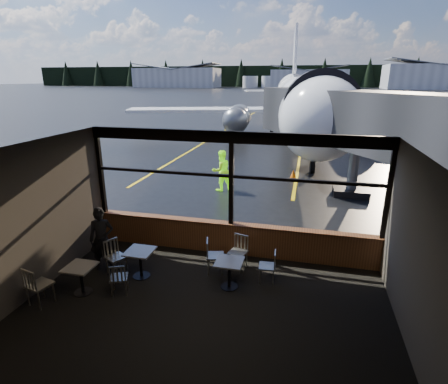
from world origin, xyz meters
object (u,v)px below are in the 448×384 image
at_px(chair_near_e, 267,267).
at_px(chair_near_w, 215,256).
at_px(cafe_table_left, 82,280).
at_px(jet_bridge, 351,145).
at_px(ground_crew, 221,171).
at_px(chair_mid_w, 116,258).
at_px(cone_nose, 293,174).
at_px(passenger, 102,239).
at_px(airliner, 303,69).
at_px(chair_near_n, 238,253).
at_px(cafe_table_near, 229,274).
at_px(chair_mid_s, 119,278).
at_px(cafe_table_mid, 141,264).
at_px(cone_wing, 207,137).
at_px(chair_left_s, 40,285).

bearing_deg(chair_near_e, chair_near_w, 79.96).
bearing_deg(cafe_table_left, chair_near_e, 19.93).
distance_m(jet_bridge, ground_crew, 5.52).
relative_size(chair_mid_w, cone_nose, 1.90).
relative_size(jet_bridge, passenger, 6.31).
distance_m(airliner, chair_near_n, 23.21).
bearing_deg(jet_bridge, cafe_table_near, -114.35).
xyz_separation_m(chair_near_n, ground_crew, (-2.09, 6.56, 0.44)).
height_order(ground_crew, cone_nose, ground_crew).
xyz_separation_m(airliner, cone_nose, (0.23, -13.48, -5.30)).
bearing_deg(passenger, cafe_table_left, -108.45).
height_order(jet_bridge, chair_near_w, jet_bridge).
relative_size(cafe_table_near, cafe_table_left, 1.00).
height_order(chair_mid_w, ground_crew, ground_crew).
xyz_separation_m(jet_bridge, chair_near_n, (-3.24, -6.31, -1.87)).
distance_m(airliner, passenger, 24.27).
bearing_deg(ground_crew, chair_mid_w, 41.12).
height_order(airliner, chair_near_n, airliner).
bearing_deg(chair_near_n, chair_near_e, 167.50).
height_order(chair_mid_s, cone_nose, chair_mid_s).
distance_m(cafe_table_near, chair_near_n, 0.90).
xyz_separation_m(chair_mid_w, passenger, (-0.46, 0.16, 0.39)).
bearing_deg(chair_near_e, jet_bridge, -24.14).
bearing_deg(cafe_table_near, jet_bridge, 65.65).
bearing_deg(airliner, jet_bridge, -86.76).
bearing_deg(chair_mid_w, cafe_table_left, 9.65).
height_order(cafe_table_mid, chair_near_n, chair_near_n).
bearing_deg(chair_near_n, chair_mid_s, 50.51).
bearing_deg(cafe_table_left, chair_near_n, 30.26).
relative_size(jet_bridge, cone_wing, 18.70).
bearing_deg(chair_left_s, cafe_table_left, 56.58).
bearing_deg(cone_wing, airliner, 25.13).
xyz_separation_m(jet_bridge, cafe_table_near, (-3.26, -7.21, -1.98)).
height_order(airliner, chair_left_s, airliner).
relative_size(airliner, cafe_table_left, 51.73).
bearing_deg(cafe_table_near, chair_mid_w, -178.57).
height_order(chair_near_e, chair_near_n, chair_near_n).
bearing_deg(passenger, cone_nose, 41.83).
bearing_deg(chair_near_w, ground_crew, 177.51).
bearing_deg(chair_near_e, cafe_table_near, 114.25).
height_order(passenger, cone_wing, passenger).
bearing_deg(chair_mid_w, cone_wing, -140.93).
xyz_separation_m(chair_near_n, chair_mid_w, (-2.97, -0.97, -0.00)).
relative_size(cafe_table_mid, passenger, 0.43).
bearing_deg(chair_mid_s, ground_crew, 64.94).
bearing_deg(cafe_table_near, cone_wing, 107.60).
relative_size(airliner, cone_wing, 63.49).
xyz_separation_m(cafe_table_near, cone_wing, (-6.40, 20.17, -0.07)).
distance_m(chair_near_e, chair_mid_s, 3.52).
distance_m(chair_near_e, chair_near_n, 0.93).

